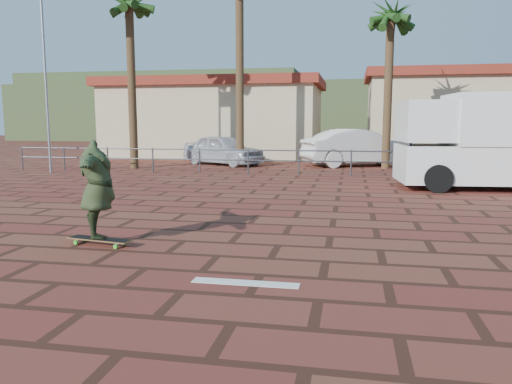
# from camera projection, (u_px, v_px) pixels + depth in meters

# --- Properties ---
(ground) EXTENTS (120.00, 120.00, 0.00)m
(ground) POSITION_uv_depth(u_px,v_px,m) (217.00, 256.00, 7.73)
(ground) COLOR brown
(ground) RESTS_ON ground
(paint_stripe) EXTENTS (1.40, 0.22, 0.01)m
(paint_stripe) POSITION_uv_depth(u_px,v_px,m) (245.00, 283.00, 6.43)
(paint_stripe) COLOR white
(paint_stripe) RESTS_ON ground
(guardrail) EXTENTS (24.06, 0.06, 1.00)m
(guardrail) POSITION_uv_depth(u_px,v_px,m) (299.00, 158.00, 19.30)
(guardrail) COLOR #47494F
(guardrail) RESTS_ON ground
(flagpole) EXTENTS (1.30, 0.10, 8.00)m
(flagpole) POSITION_uv_depth(u_px,v_px,m) (47.00, 56.00, 19.61)
(flagpole) COLOR gray
(flagpole) RESTS_ON ground
(palm_far_left) EXTENTS (2.40, 2.40, 8.25)m
(palm_far_left) POSITION_uv_depth(u_px,v_px,m) (129.00, 9.00, 21.30)
(palm_far_left) COLOR brown
(palm_far_left) RESTS_ON ground
(palm_center) EXTENTS (2.40, 2.40, 7.75)m
(palm_center) POSITION_uv_depth(u_px,v_px,m) (391.00, 20.00, 21.26)
(palm_center) COLOR brown
(palm_center) RESTS_ON ground
(building_west) EXTENTS (12.60, 7.60, 4.50)m
(building_west) POSITION_uv_depth(u_px,v_px,m) (217.00, 118.00, 29.92)
(building_west) COLOR beige
(building_west) RESTS_ON ground
(building_east) EXTENTS (10.60, 6.60, 5.00)m
(building_east) POSITION_uv_depth(u_px,v_px,m) (456.00, 113.00, 29.22)
(building_east) COLOR beige
(building_east) RESTS_ON ground
(hill_front) EXTENTS (70.00, 18.00, 6.00)m
(hill_front) POSITION_uv_depth(u_px,v_px,m) (334.00, 113.00, 55.93)
(hill_front) COLOR #384C28
(hill_front) RESTS_ON ground
(hill_back) EXTENTS (35.00, 14.00, 8.00)m
(hill_back) POSITION_uv_depth(u_px,v_px,m) (168.00, 107.00, 65.72)
(hill_back) COLOR #384C28
(hill_back) RESTS_ON ground
(longboard) EXTENTS (1.19, 0.45, 0.11)m
(longboard) POSITION_uv_depth(u_px,v_px,m) (100.00, 240.00, 8.40)
(longboard) COLOR olive
(longboard) RESTS_ON ground
(skateboarder) EXTENTS (1.33, 2.09, 1.66)m
(skateboarder) POSITION_uv_depth(u_px,v_px,m) (97.00, 190.00, 8.28)
(skateboarder) COLOR #2D3A1F
(skateboarder) RESTS_ON longboard
(campervan) EXTENTS (5.77, 2.85, 2.90)m
(campervan) POSITION_uv_depth(u_px,v_px,m) (495.00, 139.00, 15.26)
(campervan) COLOR white
(campervan) RESTS_ON ground
(car_silver) EXTENTS (4.55, 3.56, 1.45)m
(car_silver) POSITION_uv_depth(u_px,v_px,m) (223.00, 150.00, 23.94)
(car_silver) COLOR silver
(car_silver) RESTS_ON ground
(car_white) EXTENTS (5.50, 3.87, 1.72)m
(car_white) POSITION_uv_depth(u_px,v_px,m) (359.00, 148.00, 23.22)
(car_white) COLOR white
(car_white) RESTS_ON ground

